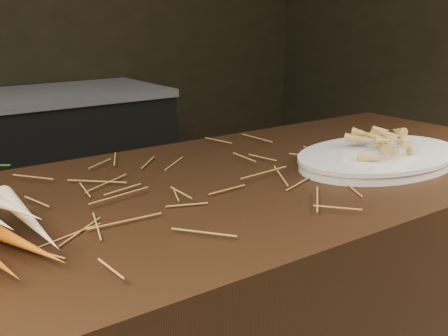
% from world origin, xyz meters
% --- Properties ---
extents(straw_bedding, '(1.40, 0.60, 0.02)m').
position_xyz_m(straw_bedding, '(0.00, 0.30, 0.91)').
color(straw_bedding, olive).
rests_on(straw_bedding, main_counter).
extents(serving_platter, '(0.44, 0.30, 0.02)m').
position_xyz_m(serving_platter, '(0.71, 0.21, 0.91)').
color(serving_platter, white).
rests_on(serving_platter, main_counter).
extents(roasted_veg_heap, '(0.21, 0.16, 0.05)m').
position_xyz_m(roasted_veg_heap, '(0.71, 0.21, 0.95)').
color(roasted_veg_heap, gold).
rests_on(roasted_veg_heap, serving_platter).
extents(serving_fork, '(0.02, 0.16, 0.00)m').
position_xyz_m(serving_fork, '(0.86, 0.20, 0.92)').
color(serving_fork, silver).
rests_on(serving_fork, serving_platter).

